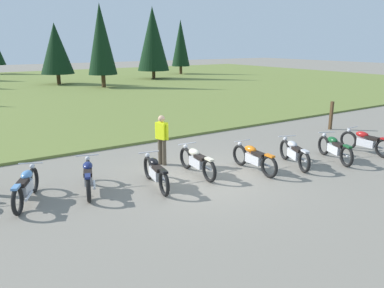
{
  "coord_description": "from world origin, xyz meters",
  "views": [
    {
      "loc": [
        -6.14,
        -8.73,
        3.92
      ],
      "look_at": [
        0.0,
        0.6,
        0.9
      ],
      "focal_mm": 35.0,
      "sensor_mm": 36.0,
      "label": 1
    }
  ],
  "objects_px": {
    "motorcycle_british_green": "(335,148)",
    "motorcycle_red": "(366,142)",
    "motorcycle_orange": "(254,158)",
    "motorcycle_black": "(156,172)",
    "motorcycle_cream": "(197,161)",
    "trail_marker_post": "(331,115)",
    "motorcycle_sky_blue": "(26,186)",
    "motorcycle_silver": "(294,153)",
    "rider_in_hivis_vest": "(162,137)",
    "motorcycle_navy": "(88,176)"
  },
  "relations": [
    {
      "from": "motorcycle_orange",
      "to": "motorcycle_red",
      "type": "distance_m",
      "value": 4.84
    },
    {
      "from": "motorcycle_silver",
      "to": "rider_in_hivis_vest",
      "type": "xyz_separation_m",
      "value": [
        -3.58,
        2.47,
        0.51
      ]
    },
    {
      "from": "motorcycle_black",
      "to": "rider_in_hivis_vest",
      "type": "xyz_separation_m",
      "value": [
        1.13,
        1.65,
        0.51
      ]
    },
    {
      "from": "rider_in_hivis_vest",
      "to": "motorcycle_orange",
      "type": "bearing_deg",
      "value": -45.95
    },
    {
      "from": "motorcycle_sky_blue",
      "to": "motorcycle_orange",
      "type": "relative_size",
      "value": 0.92
    },
    {
      "from": "motorcycle_orange",
      "to": "rider_in_hivis_vest",
      "type": "relative_size",
      "value": 1.26
    },
    {
      "from": "rider_in_hivis_vest",
      "to": "trail_marker_post",
      "type": "height_order",
      "value": "rider_in_hivis_vest"
    },
    {
      "from": "motorcycle_navy",
      "to": "motorcycle_cream",
      "type": "xyz_separation_m",
      "value": [
        3.21,
        -0.5,
        0.0
      ]
    },
    {
      "from": "motorcycle_sky_blue",
      "to": "motorcycle_british_green",
      "type": "distance_m",
      "value": 9.76
    },
    {
      "from": "motorcycle_orange",
      "to": "motorcycle_british_green",
      "type": "relative_size",
      "value": 1.06
    },
    {
      "from": "motorcycle_navy",
      "to": "rider_in_hivis_vest",
      "type": "height_order",
      "value": "rider_in_hivis_vest"
    },
    {
      "from": "motorcycle_navy",
      "to": "motorcycle_black",
      "type": "distance_m",
      "value": 1.82
    },
    {
      "from": "motorcycle_navy",
      "to": "motorcycle_silver",
      "type": "distance_m",
      "value": 6.57
    },
    {
      "from": "motorcycle_silver",
      "to": "motorcycle_red",
      "type": "relative_size",
      "value": 0.94
    },
    {
      "from": "motorcycle_navy",
      "to": "motorcycle_orange",
      "type": "xyz_separation_m",
      "value": [
        4.9,
        -1.19,
        0.0
      ]
    },
    {
      "from": "motorcycle_red",
      "to": "motorcycle_sky_blue",
      "type": "bearing_deg",
      "value": 169.37
    },
    {
      "from": "motorcycle_sky_blue",
      "to": "motorcycle_silver",
      "type": "distance_m",
      "value": 8.11
    },
    {
      "from": "motorcycle_orange",
      "to": "motorcycle_british_green",
      "type": "distance_m",
      "value": 3.17
    },
    {
      "from": "motorcycle_navy",
      "to": "motorcycle_orange",
      "type": "distance_m",
      "value": 5.04
    },
    {
      "from": "motorcycle_british_green",
      "to": "rider_in_hivis_vest",
      "type": "height_order",
      "value": "rider_in_hivis_vest"
    },
    {
      "from": "motorcycle_navy",
      "to": "motorcycle_black",
      "type": "xyz_separation_m",
      "value": [
        1.68,
        -0.69,
        0.0
      ]
    },
    {
      "from": "motorcycle_sky_blue",
      "to": "motorcycle_british_green",
      "type": "height_order",
      "value": "same"
    },
    {
      "from": "motorcycle_orange",
      "to": "motorcycle_silver",
      "type": "height_order",
      "value": "same"
    },
    {
      "from": "motorcycle_cream",
      "to": "trail_marker_post",
      "type": "height_order",
      "value": "trail_marker_post"
    },
    {
      "from": "motorcycle_orange",
      "to": "motorcycle_navy",
      "type": "bearing_deg",
      "value": 166.31
    },
    {
      "from": "motorcycle_sky_blue",
      "to": "motorcycle_silver",
      "type": "xyz_separation_m",
      "value": [
        7.94,
        -1.65,
        0.0
      ]
    },
    {
      "from": "motorcycle_cream",
      "to": "motorcycle_navy",
      "type": "bearing_deg",
      "value": 171.22
    },
    {
      "from": "motorcycle_cream",
      "to": "motorcycle_silver",
      "type": "xyz_separation_m",
      "value": [
        3.19,
        -1.01,
        0.0
      ]
    },
    {
      "from": "motorcycle_orange",
      "to": "trail_marker_post",
      "type": "relative_size",
      "value": 1.6
    },
    {
      "from": "motorcycle_orange",
      "to": "motorcycle_silver",
      "type": "relative_size",
      "value": 1.06
    },
    {
      "from": "motorcycle_sky_blue",
      "to": "motorcycle_red",
      "type": "height_order",
      "value": "same"
    },
    {
      "from": "motorcycle_orange",
      "to": "trail_marker_post",
      "type": "xyz_separation_m",
      "value": [
        7.08,
        2.47,
        0.22
      ]
    },
    {
      "from": "motorcycle_sky_blue",
      "to": "motorcycle_navy",
      "type": "xyz_separation_m",
      "value": [
        1.55,
        -0.15,
        0.0
      ]
    },
    {
      "from": "motorcycle_cream",
      "to": "rider_in_hivis_vest",
      "type": "xyz_separation_m",
      "value": [
        -0.4,
        1.46,
        0.51
      ]
    },
    {
      "from": "motorcycle_navy",
      "to": "motorcycle_red",
      "type": "distance_m",
      "value": 9.87
    },
    {
      "from": "motorcycle_red",
      "to": "motorcycle_black",
      "type": "bearing_deg",
      "value": 170.95
    },
    {
      "from": "motorcycle_cream",
      "to": "motorcycle_silver",
      "type": "bearing_deg",
      "value": -17.54
    },
    {
      "from": "motorcycle_sky_blue",
      "to": "motorcycle_red",
      "type": "distance_m",
      "value": 11.43
    },
    {
      "from": "motorcycle_orange",
      "to": "rider_in_hivis_vest",
      "type": "distance_m",
      "value": 3.05
    },
    {
      "from": "motorcycle_sky_blue",
      "to": "motorcycle_silver",
      "type": "bearing_deg",
      "value": -11.74
    },
    {
      "from": "motorcycle_black",
      "to": "trail_marker_post",
      "type": "xyz_separation_m",
      "value": [
        10.29,
        1.96,
        0.22
      ]
    },
    {
      "from": "motorcycle_navy",
      "to": "motorcycle_silver",
      "type": "height_order",
      "value": "same"
    },
    {
      "from": "motorcycle_sky_blue",
      "to": "trail_marker_post",
      "type": "bearing_deg",
      "value": 4.76
    },
    {
      "from": "motorcycle_cream",
      "to": "motorcycle_orange",
      "type": "xyz_separation_m",
      "value": [
        1.69,
        -0.7,
        0.0
      ]
    },
    {
      "from": "motorcycle_sky_blue",
      "to": "motorcycle_cream",
      "type": "xyz_separation_m",
      "value": [
        4.76,
        -0.64,
        0.0
      ]
    },
    {
      "from": "motorcycle_black",
      "to": "motorcycle_cream",
      "type": "bearing_deg",
      "value": 7.15
    },
    {
      "from": "motorcycle_black",
      "to": "motorcycle_orange",
      "type": "bearing_deg",
      "value": -8.96
    },
    {
      "from": "motorcycle_british_green",
      "to": "motorcycle_red",
      "type": "xyz_separation_m",
      "value": [
        1.69,
        -0.08,
        0.0
      ]
    },
    {
      "from": "motorcycle_orange",
      "to": "motorcycle_british_green",
      "type": "height_order",
      "value": "same"
    },
    {
      "from": "motorcycle_sky_blue",
      "to": "motorcycle_black",
      "type": "xyz_separation_m",
      "value": [
        3.23,
        -0.83,
        0.0
      ]
    }
  ]
}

